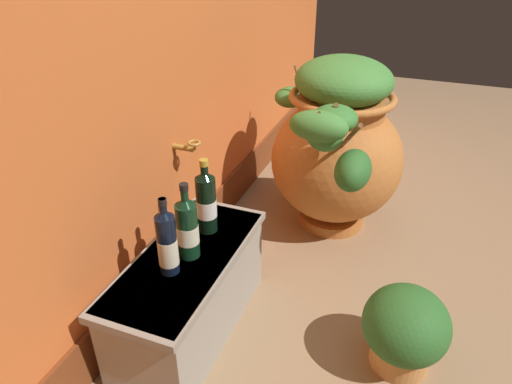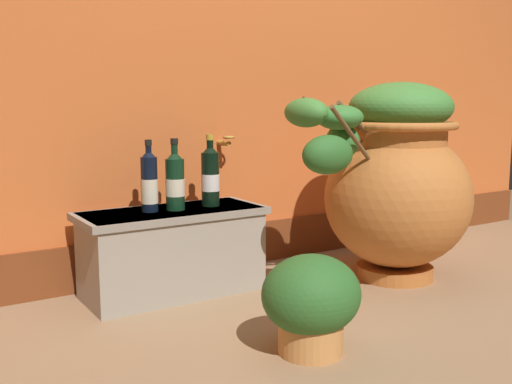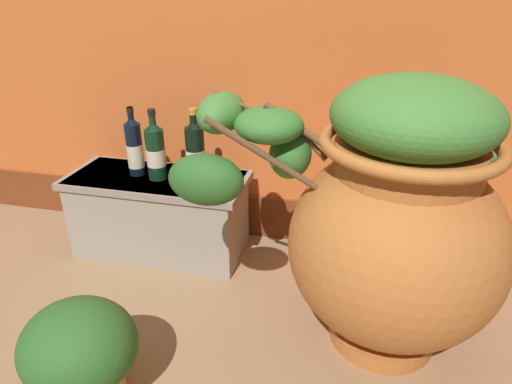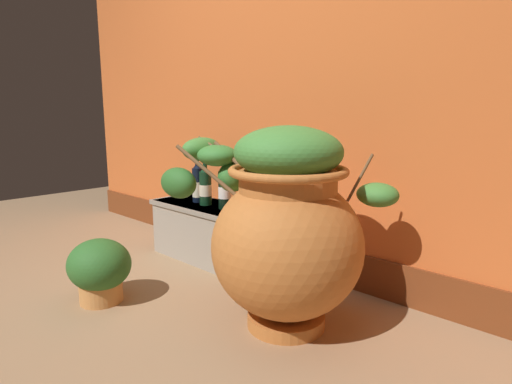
# 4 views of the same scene
# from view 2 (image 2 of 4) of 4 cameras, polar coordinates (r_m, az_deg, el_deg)

# --- Properties ---
(ground_plane) EXTENTS (7.00, 7.00, 0.00)m
(ground_plane) POSITION_cam_2_polar(r_m,az_deg,el_deg) (2.19, 13.72, -13.43)
(ground_plane) COLOR #9E7A56
(back_wall) EXTENTS (4.40, 0.33, 2.60)m
(back_wall) POSITION_cam_2_polar(r_m,az_deg,el_deg) (3.02, -2.81, 17.68)
(back_wall) COLOR #D6662D
(back_wall) RESTS_ON ground_plane
(terracotta_urn) EXTENTS (1.01, 0.75, 0.90)m
(terracotta_urn) POSITION_cam_2_polar(r_m,az_deg,el_deg) (2.77, 13.28, 1.06)
(terracotta_urn) COLOR #C17033
(terracotta_urn) RESTS_ON ground_plane
(stone_ledge) EXTENTS (0.78, 0.34, 0.37)m
(stone_ledge) POSITION_cam_2_polar(r_m,az_deg,el_deg) (2.55, -8.05, -5.43)
(stone_ledge) COLOR #9E9384
(stone_ledge) RESTS_ON ground_plane
(wine_bottle_left) EXTENTS (0.08, 0.08, 0.30)m
(wine_bottle_left) POSITION_cam_2_polar(r_m,az_deg,el_deg) (2.49, -7.82, 1.16)
(wine_bottle_left) COLOR black
(wine_bottle_left) RESTS_ON stone_ledge
(wine_bottle_middle) EXTENTS (0.07, 0.07, 0.30)m
(wine_bottle_middle) POSITION_cam_2_polar(r_m,az_deg,el_deg) (2.47, -10.25, 0.96)
(wine_bottle_middle) COLOR black
(wine_bottle_middle) RESTS_ON stone_ledge
(wine_bottle_right) EXTENTS (0.08, 0.08, 0.31)m
(wine_bottle_right) POSITION_cam_2_polar(r_m,az_deg,el_deg) (2.58, -4.43, 1.66)
(wine_bottle_right) COLOR black
(wine_bottle_right) RESTS_ON stone_ledge
(potted_shrub) EXTENTS (0.33, 0.31, 0.33)m
(potted_shrub) POSITION_cam_2_polar(r_m,az_deg,el_deg) (1.96, 5.34, -10.52)
(potted_shrub) COLOR #D68E4C
(potted_shrub) RESTS_ON ground_plane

